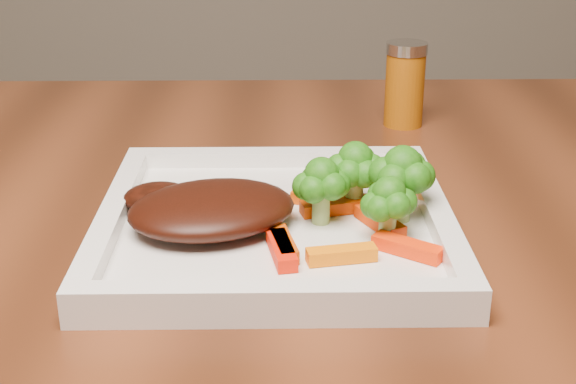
{
  "coord_description": "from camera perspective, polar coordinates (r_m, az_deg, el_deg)",
  "views": [
    {
      "loc": [
        -0.13,
        -0.71,
        1.02
      ],
      "look_at": [
        -0.12,
        -0.14,
        0.79
      ],
      "focal_mm": 50.0,
      "sensor_mm": 36.0,
      "label": 1
    }
  ],
  "objects": [
    {
      "name": "plate",
      "position": [
        0.63,
        -0.91,
        -2.62
      ],
      "size": [
        0.27,
        0.27,
        0.01
      ],
      "primitive_type": "cube",
      "color": "white",
      "rests_on": "dining_table"
    },
    {
      "name": "carrot_3",
      "position": [
        0.67,
        8.0,
        -0.06
      ],
      "size": [
        0.06,
        0.04,
        0.01
      ],
      "primitive_type": "cube",
      "rotation": [
        0.0,
        0.0,
        0.44
      ],
      "color": "#FF6A04",
      "rests_on": "plate"
    },
    {
      "name": "carrot_1",
      "position": [
        0.58,
        8.5,
        -3.93
      ],
      "size": [
        0.05,
        0.04,
        0.01
      ],
      "primitive_type": "cube",
      "rotation": [
        0.0,
        0.0,
        -0.62
      ],
      "color": "#FF3104",
      "rests_on": "plate"
    },
    {
      "name": "carrot_2",
      "position": [
        0.58,
        -0.33,
        -3.74
      ],
      "size": [
        0.02,
        0.05,
        0.01
      ],
      "primitive_type": "cube",
      "rotation": [
        0.0,
        0.0,
        1.77
      ],
      "color": "#C83E03",
      "rests_on": "plate"
    },
    {
      "name": "carrot_0",
      "position": [
        0.56,
        3.83,
        -4.46
      ],
      "size": [
        0.05,
        0.02,
        0.01
      ],
      "primitive_type": "cube",
      "rotation": [
        0.0,
        0.0,
        0.18
      ],
      "color": "orange",
      "rests_on": "plate"
    },
    {
      "name": "broccoli_0",
      "position": [
        0.64,
        4.79,
        1.75
      ],
      "size": [
        0.07,
        0.07,
        0.07
      ],
      "primitive_type": null,
      "rotation": [
        0.0,
        0.0,
        -0.38
      ],
      "color": "#336F12",
      "rests_on": "plate"
    },
    {
      "name": "spice_shaker",
      "position": [
        0.89,
        8.31,
        7.58
      ],
      "size": [
        0.05,
        0.05,
        0.09
      ],
      "primitive_type": "cylinder",
      "rotation": [
        0.0,
        0.0,
        -0.17
      ],
      "color": "#9C5108",
      "rests_on": "dining_table"
    },
    {
      "name": "steak",
      "position": [
        0.61,
        -5.43,
        -1.21
      ],
      "size": [
        0.15,
        0.14,
        0.03
      ],
      "primitive_type": "ellipsoid",
      "rotation": [
        0.0,
        0.0,
        0.33
      ],
      "color": "#330F07",
      "rests_on": "plate"
    },
    {
      "name": "carrot_4",
      "position": [
        0.68,
        1.48,
        0.36
      ],
      "size": [
        0.03,
        0.06,
        0.01
      ],
      "primitive_type": "cube",
      "rotation": [
        0.0,
        0.0,
        1.24
      ],
      "color": "#DC4503",
      "rests_on": "plate"
    },
    {
      "name": "carrot_7",
      "position": [
        0.57,
        -0.46,
        -4.14
      ],
      "size": [
        0.02,
        0.05,
        0.01
      ],
      "primitive_type": "cube",
      "rotation": [
        0.0,
        0.0,
        1.74
      ],
      "color": "#F11B03",
      "rests_on": "plate"
    },
    {
      "name": "carrot_5",
      "position": [
        0.62,
        6.53,
        -2.09
      ],
      "size": [
        0.04,
        0.05,
        0.01
      ],
      "primitive_type": "cube",
      "rotation": [
        0.0,
        0.0,
        -1.11
      ],
      "color": "#EF3803",
      "rests_on": "plate"
    },
    {
      "name": "broccoli_1",
      "position": [
        0.62,
        8.09,
        0.76
      ],
      "size": [
        0.06,
        0.06,
        0.06
      ],
      "primitive_type": null,
      "rotation": [
        0.0,
        0.0,
        -0.14
      ],
      "color": "#296010",
      "rests_on": "plate"
    },
    {
      "name": "carrot_6",
      "position": [
        0.64,
        3.52,
        -1.0
      ],
      "size": [
        0.06,
        0.03,
        0.01
      ],
      "primitive_type": "cube",
      "rotation": [
        0.0,
        0.0,
        0.24
      ],
      "color": "#D83C03",
      "rests_on": "plate"
    },
    {
      "name": "broccoli_3",
      "position": [
        0.61,
        2.38,
        0.46
      ],
      "size": [
        0.06,
        0.06,
        0.06
      ],
      "primitive_type": null,
      "rotation": [
        0.0,
        0.0,
        -0.34
      ],
      "color": "#2A7213",
      "rests_on": "plate"
    },
    {
      "name": "broccoli_2",
      "position": [
        0.59,
        7.17,
        -0.76
      ],
      "size": [
        0.05,
        0.05,
        0.06
      ],
      "primitive_type": null,
      "rotation": [
        0.0,
        0.0,
        -0.13
      ],
      "color": "#126D12",
      "rests_on": "plate"
    }
  ]
}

